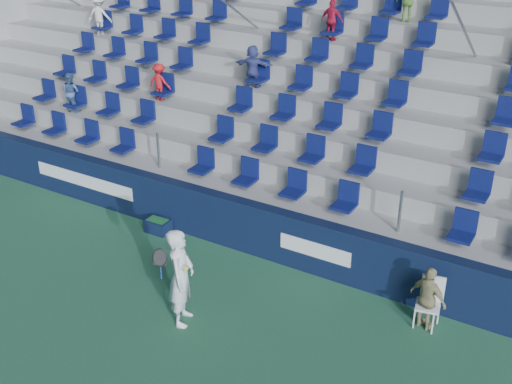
{
  "coord_description": "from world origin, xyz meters",
  "views": [
    {
      "loc": [
        6.29,
        -7.31,
        7.51
      ],
      "look_at": [
        0.2,
        2.8,
        1.7
      ],
      "focal_mm": 45.0,
      "sensor_mm": 36.0,
      "label": 1
    }
  ],
  "objects": [
    {
      "name": "grandstand",
      "position": [
        -0.01,
        8.24,
        2.14
      ],
      "size": [
        24.0,
        8.17,
        6.63
      ],
      "color": "gray",
      "rests_on": "ground"
    },
    {
      "name": "line_judge_chair",
      "position": [
        4.03,
        2.65,
        0.56
      ],
      "size": [
        0.51,
        0.53,
        0.98
      ],
      "color": "white",
      "rests_on": "ground"
    },
    {
      "name": "line_judge",
      "position": [
        4.03,
        2.5,
        0.64
      ],
      "size": [
        0.81,
        0.53,
        1.28
      ],
      "primitive_type": "imported",
      "rotation": [
        0.0,
        0.0,
        2.82
      ],
      "color": "tan",
      "rests_on": "ground"
    },
    {
      "name": "tennis_player",
      "position": [
        0.08,
        0.36,
        0.97
      ],
      "size": [
        0.75,
        0.83,
        1.95
      ],
      "color": "white",
      "rests_on": "ground"
    },
    {
      "name": "sponsor_wall",
      "position": [
        0.0,
        3.15,
        0.6
      ],
      "size": [
        24.0,
        0.32,
        1.2
      ],
      "color": "#0E1835",
      "rests_on": "ground"
    },
    {
      "name": "ball_bin",
      "position": [
        -2.46,
        2.75,
        0.18
      ],
      "size": [
        0.59,
        0.39,
        0.33
      ],
      "color": "#0E1833",
      "rests_on": "ground"
    },
    {
      "name": "ground",
      "position": [
        0.0,
        0.0,
        0.0
      ],
      "size": [
        70.0,
        70.0,
        0.0
      ],
      "primitive_type": "plane",
      "color": "#296140",
      "rests_on": "ground"
    }
  ]
}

